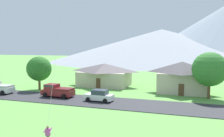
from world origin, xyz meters
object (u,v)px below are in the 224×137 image
at_px(house_leftmost, 182,77).
at_px(parked_car_white_mid_west, 99,96).
at_px(house_left_center, 105,74).
at_px(tree_near_left, 210,69).
at_px(pickup_truck_maroon_west_side, 57,91).
at_px(tree_left_of_center, 39,69).

bearing_deg(house_leftmost, parked_car_white_mid_west, -135.94).
xyz_separation_m(house_left_center, tree_near_left, (19.61, -6.44, 2.20)).
relative_size(house_left_center, pickup_truck_maroon_west_side, 2.05).
height_order(house_left_center, pickup_truck_maroon_west_side, house_left_center).
distance_m(tree_near_left, pickup_truck_maroon_west_side, 24.09).
bearing_deg(house_left_center, parked_car_white_mid_west, -72.93).
distance_m(parked_car_white_mid_west, pickup_truck_maroon_west_side, 7.51).
xyz_separation_m(tree_near_left, parked_car_white_mid_west, (-15.45, -7.10, -3.73)).
relative_size(tree_left_of_center, pickup_truck_maroon_west_side, 1.20).
distance_m(tree_left_of_center, pickup_truck_maroon_west_side, 8.67).
xyz_separation_m(house_leftmost, tree_near_left, (4.11, -3.87, 1.77)).
distance_m(house_left_center, tree_left_of_center, 13.08).
xyz_separation_m(house_leftmost, parked_car_white_mid_west, (-11.33, -10.97, -1.97)).
height_order(house_left_center, tree_left_of_center, tree_left_of_center).
bearing_deg(house_leftmost, house_left_center, 170.56).
distance_m(house_leftmost, tree_near_left, 5.91).
xyz_separation_m(house_leftmost, house_left_center, (-15.49, 2.58, -0.43)).
xyz_separation_m(tree_near_left, pickup_truck_maroon_west_side, (-22.93, -6.49, -3.54)).
height_order(house_leftmost, parked_car_white_mid_west, house_leftmost).
bearing_deg(pickup_truck_maroon_west_side, parked_car_white_mid_west, -4.69).
distance_m(house_left_center, parked_car_white_mid_west, 14.25).
bearing_deg(tree_left_of_center, house_left_center, 39.47).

